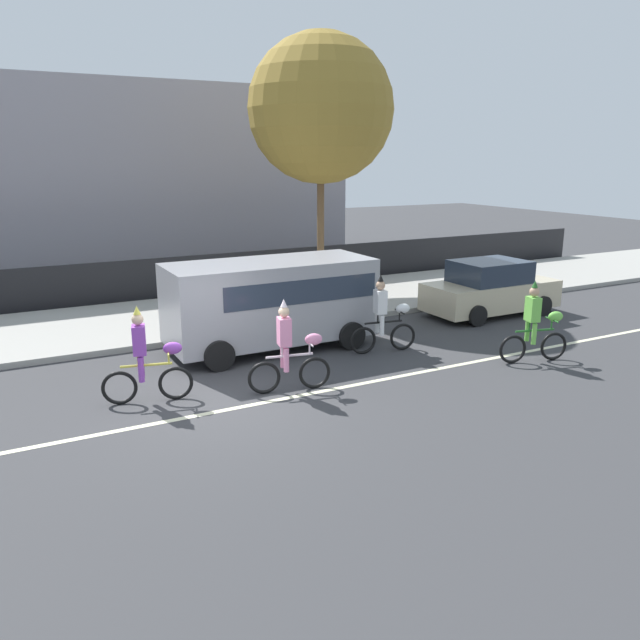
{
  "coord_description": "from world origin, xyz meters",
  "views": [
    {
      "loc": [
        -3.62,
        -10.94,
        4.6
      ],
      "look_at": [
        2.82,
        1.2,
        1.0
      ],
      "focal_mm": 35.0,
      "sensor_mm": 36.0,
      "label": 1
    }
  ],
  "objects": [
    {
      "name": "parade_cyclist_lime",
      "position": [
        7.19,
        -1.11,
        0.84
      ],
      "size": [
        1.68,
        0.61,
        1.92
      ],
      "color": "black",
      "rests_on": "ground"
    },
    {
      "name": "parade_cyclist_purple",
      "position": [
        -1.24,
        0.59,
        0.84
      ],
      "size": [
        1.69,
        0.58,
        1.92
      ],
      "color": "black",
      "rests_on": "ground"
    },
    {
      "name": "fence_line",
      "position": [
        0.0,
        9.4,
        0.7
      ],
      "size": [
        40.0,
        0.08,
        1.4
      ],
      "primitive_type": "cube",
      "color": "black",
      "rests_on": "ground"
    },
    {
      "name": "parade_cyclist_pink",
      "position": [
        1.42,
        -0.17,
        0.84
      ],
      "size": [
        1.7,
        0.54,
        1.92
      ],
      "color": "black",
      "rests_on": "ground"
    },
    {
      "name": "road_centre_line",
      "position": [
        0.0,
        -0.5,
        0.0
      ],
      "size": [
        36.0,
        0.14,
        0.01
      ],
      "primitive_type": "cube",
      "color": "beige",
      "rests_on": "ground"
    },
    {
      "name": "parade_cyclist_zebra",
      "position": [
        4.54,
        1.15,
        0.84
      ],
      "size": [
        1.71,
        0.53,
        1.92
      ],
      "color": "black",
      "rests_on": "ground"
    },
    {
      "name": "parked_car_beige",
      "position": [
        9.43,
        2.78,
        0.78
      ],
      "size": [
        4.1,
        1.92,
        1.64
      ],
      "color": "beige",
      "rests_on": "ground"
    },
    {
      "name": "parked_van_grey",
      "position": [
        2.33,
        2.7,
        1.28
      ],
      "size": [
        5.0,
        2.22,
        2.18
      ],
      "color": "#99999E",
      "rests_on": "ground"
    },
    {
      "name": "sidewalk_curb",
      "position": [
        0.0,
        6.5,
        0.07
      ],
      "size": [
        60.0,
        5.0,
        0.15
      ],
      "primitive_type": "cube",
      "color": "#9E9B93",
      "rests_on": "ground"
    },
    {
      "name": "street_tree_near_lamp",
      "position": [
        6.26,
        7.63,
        6.08
      ],
      "size": [
        4.72,
        4.72,
        8.3
      ],
      "color": "brown",
      "rests_on": "sidewalk_curb"
    },
    {
      "name": "ground_plane",
      "position": [
        0.0,
        0.0,
        0.0
      ],
      "size": [
        80.0,
        80.0,
        0.0
      ],
      "primitive_type": "plane",
      "color": "#38383A"
    }
  ]
}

